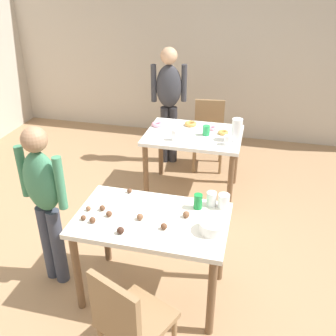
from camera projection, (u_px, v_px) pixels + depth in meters
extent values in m
plane|color=#9E7A56|center=(160.00, 271.00, 3.42)|extent=(6.40, 6.40, 0.00)
cube|color=#BCB2A3|center=(216.00, 50.00, 5.54)|extent=(6.40, 0.10, 2.60)
cube|color=silver|center=(152.00, 220.00, 2.86)|extent=(1.14, 0.69, 0.04)
cylinder|color=brown|center=(77.00, 273.00, 2.90)|extent=(0.06, 0.06, 0.71)
cylinder|color=brown|center=(211.00, 297.00, 2.69)|extent=(0.06, 0.06, 0.71)
cylinder|color=brown|center=(106.00, 228.00, 3.39)|extent=(0.06, 0.06, 0.71)
cylinder|color=brown|center=(221.00, 246.00, 3.18)|extent=(0.06, 0.06, 0.71)
cube|color=white|center=(194.00, 135.00, 4.26)|extent=(1.05, 0.77, 0.04)
cylinder|color=brown|center=(146.00, 174.00, 4.26)|extent=(0.06, 0.06, 0.71)
cylinder|color=brown|center=(230.00, 184.00, 4.06)|extent=(0.06, 0.06, 0.71)
cylinder|color=brown|center=(161.00, 149.00, 4.81)|extent=(0.06, 0.06, 0.71)
cylinder|color=brown|center=(236.00, 157.00, 4.62)|extent=(0.06, 0.06, 0.71)
cube|color=olive|center=(137.00, 319.00, 2.44)|extent=(0.53, 0.53, 0.04)
cube|color=olive|center=(114.00, 312.00, 2.20)|extent=(0.36, 0.19, 0.42)
cylinder|color=olive|center=(136.00, 313.00, 2.75)|extent=(0.04, 0.04, 0.41)
cube|color=olive|center=(208.00, 137.00, 4.95)|extent=(0.45, 0.45, 0.04)
cube|color=olive|center=(209.00, 115.00, 5.00)|extent=(0.38, 0.09, 0.42)
cylinder|color=olive|center=(220.00, 159.00, 4.90)|extent=(0.04, 0.04, 0.41)
cylinder|color=olive|center=(194.00, 158.00, 4.93)|extent=(0.04, 0.04, 0.41)
cylinder|color=olive|center=(220.00, 148.00, 5.19)|extent=(0.04, 0.04, 0.41)
cylinder|color=olive|center=(195.00, 147.00, 5.23)|extent=(0.04, 0.04, 0.41)
cylinder|color=#383D4C|center=(48.00, 243.00, 3.21)|extent=(0.11, 0.11, 0.71)
cylinder|color=#383D4C|center=(58.00, 247.00, 3.17)|extent=(0.11, 0.11, 0.71)
ellipsoid|color=#3D7A56|center=(42.00, 182.00, 2.90)|extent=(0.36, 0.27, 0.50)
sphere|color=#997051|center=(34.00, 139.00, 2.74)|extent=(0.19, 0.19, 0.19)
cylinder|color=#3D7A56|center=(23.00, 171.00, 2.96)|extent=(0.09, 0.09, 0.43)
cylinder|color=#3D7A56|center=(60.00, 183.00, 2.80)|extent=(0.09, 0.09, 0.43)
cylinder|color=#28282D|center=(173.00, 135.00, 5.13)|extent=(0.11, 0.11, 0.77)
cylinder|color=#28282D|center=(165.00, 135.00, 5.13)|extent=(0.11, 0.11, 0.77)
ellipsoid|color=#333338|center=(169.00, 86.00, 4.81)|extent=(0.36, 0.27, 0.55)
sphere|color=tan|center=(169.00, 56.00, 4.63)|extent=(0.21, 0.21, 0.21)
cylinder|color=#333338|center=(184.00, 83.00, 4.80)|extent=(0.09, 0.09, 0.47)
cylinder|color=#333338|center=(154.00, 83.00, 4.79)|extent=(0.09, 0.09, 0.47)
cylinder|color=white|center=(213.00, 227.00, 2.69)|extent=(0.19, 0.19, 0.08)
cylinder|color=#198438|center=(198.00, 201.00, 2.94)|extent=(0.07, 0.07, 0.12)
cube|color=silver|center=(149.00, 235.00, 2.67)|extent=(0.17, 0.02, 0.01)
cylinder|color=white|center=(224.00, 201.00, 2.95)|extent=(0.09, 0.09, 0.12)
cylinder|color=white|center=(211.00, 199.00, 2.98)|extent=(0.08, 0.08, 0.11)
sphere|color=brown|center=(83.00, 218.00, 2.82)|extent=(0.04, 0.04, 0.04)
sphere|color=brown|center=(88.00, 208.00, 2.93)|extent=(0.04, 0.04, 0.04)
sphere|color=brown|center=(186.00, 214.00, 2.85)|extent=(0.05, 0.05, 0.05)
sphere|color=brown|center=(109.00, 214.00, 2.86)|extent=(0.05, 0.05, 0.05)
sphere|color=brown|center=(129.00, 191.00, 3.16)|extent=(0.04, 0.04, 0.04)
sphere|color=brown|center=(102.00, 208.00, 2.93)|extent=(0.04, 0.04, 0.04)
sphere|color=brown|center=(164.00, 226.00, 2.72)|extent=(0.05, 0.05, 0.05)
sphere|color=#3D2319|center=(120.00, 230.00, 2.68)|extent=(0.05, 0.05, 0.05)
sphere|color=brown|center=(93.00, 220.00, 2.79)|extent=(0.05, 0.05, 0.05)
sphere|color=brown|center=(140.00, 217.00, 2.82)|extent=(0.05, 0.05, 0.05)
cylinder|color=white|center=(237.00, 130.00, 4.03)|extent=(0.11, 0.11, 0.24)
cylinder|color=white|center=(228.00, 140.00, 3.97)|extent=(0.08, 0.08, 0.10)
cylinder|color=green|center=(206.00, 130.00, 4.19)|extent=(0.08, 0.08, 0.11)
cylinder|color=white|center=(175.00, 135.00, 4.07)|extent=(0.07, 0.07, 0.12)
torus|color=pink|center=(212.00, 128.00, 4.35)|extent=(0.11, 0.11, 0.03)
torus|color=gold|center=(191.00, 124.00, 4.45)|extent=(0.14, 0.14, 0.04)
torus|color=gold|center=(223.00, 132.00, 4.23)|extent=(0.12, 0.12, 0.03)
torus|color=pink|center=(157.00, 124.00, 4.44)|extent=(0.13, 0.13, 0.04)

